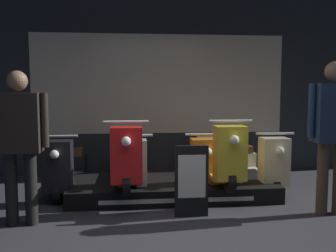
{
  "coord_description": "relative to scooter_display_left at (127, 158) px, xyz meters",
  "views": [
    {
      "loc": [
        -0.51,
        -3.45,
        1.45
      ],
      "look_at": [
        0.02,
        1.82,
        0.94
      ],
      "focal_mm": 40.0,
      "sensor_mm": 36.0,
      "label": 1
    }
  ],
  "objects": [
    {
      "name": "ground_plane",
      "position": [
        0.56,
        -1.5,
        -0.54
      ],
      "size": [
        30.0,
        30.0,
        0.0
      ],
      "primitive_type": "plane",
      "color": "#2D2D33"
    },
    {
      "name": "shop_wall_back",
      "position": [
        0.56,
        1.57,
        1.06
      ],
      "size": [
        7.88,
        0.09,
        3.2
      ],
      "color": "#23282D",
      "rests_on": "ground_plane"
    },
    {
      "name": "display_platform",
      "position": [
        0.62,
        0.08,
        -0.43
      ],
      "size": [
        2.74,
        1.18,
        0.21
      ],
      "color": "black",
      "rests_on": "ground_plane"
    },
    {
      "name": "scooter_display_left",
      "position": [
        0.0,
        0.0,
        0.0
      ],
      "size": [
        0.52,
        1.8,
        0.88
      ],
      "color": "black",
      "rests_on": "display_platform"
    },
    {
      "name": "scooter_display_right",
      "position": [
        1.23,
        0.0,
        0.0
      ],
      "size": [
        0.52,
        1.8,
        0.88
      ],
      "color": "black",
      "rests_on": "display_platform"
    },
    {
      "name": "scooter_backrow_0",
      "position": [
        -0.88,
        0.48,
        -0.21
      ],
      "size": [
        0.52,
        1.8,
        0.88
      ],
      "color": "black",
      "rests_on": "ground_plane"
    },
    {
      "name": "scooter_backrow_1",
      "position": [
        0.07,
        0.48,
        -0.21
      ],
      "size": [
        0.52,
        1.8,
        0.88
      ],
      "color": "black",
      "rests_on": "ground_plane"
    },
    {
      "name": "scooter_backrow_2",
      "position": [
        1.02,
        0.48,
        -0.21
      ],
      "size": [
        0.52,
        1.8,
        0.88
      ],
      "color": "black",
      "rests_on": "ground_plane"
    },
    {
      "name": "scooter_backrow_3",
      "position": [
        1.98,
        0.48,
        -0.21
      ],
      "size": [
        0.52,
        1.8,
        0.88
      ],
      "color": "black",
      "rests_on": "ground_plane"
    },
    {
      "name": "person_left_browsing",
      "position": [
        -1.12,
        -0.9,
        0.44
      ],
      "size": [
        0.61,
        0.25,
        1.65
      ],
      "color": "black",
      "rests_on": "ground_plane"
    },
    {
      "name": "person_right_browsing",
      "position": [
        2.36,
        -0.9,
        0.52
      ],
      "size": [
        0.61,
        0.25,
        1.77
      ],
      "color": "#473828",
      "rests_on": "ground_plane"
    },
    {
      "name": "price_sign_board",
      "position": [
        0.74,
        -0.82,
        -0.12
      ],
      "size": [
        0.38,
        0.04,
        0.82
      ],
      "color": "black",
      "rests_on": "ground_plane"
    }
  ]
}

